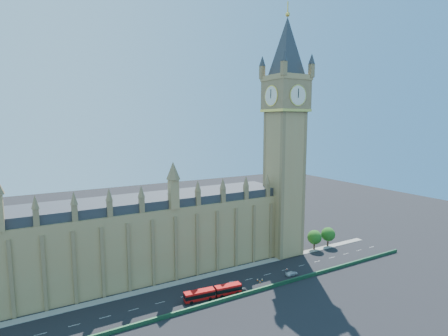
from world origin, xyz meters
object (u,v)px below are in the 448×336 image
car_grey (240,289)px  car_white (292,273)px  red_bus (213,293)px  car_silver (234,284)px

car_grey → car_white: bearing=-79.5°
red_bus → car_white: 31.78m
car_grey → car_white: size_ratio=0.96×
car_silver → car_white: bearing=-91.0°
car_white → car_silver: bearing=88.7°
car_silver → car_grey: bearing=-176.3°
red_bus → car_silver: (9.33, 3.06, -0.83)m
red_bus → car_silver: 9.85m
car_grey → car_silver: car_silver is taller
red_bus → car_grey: 9.25m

